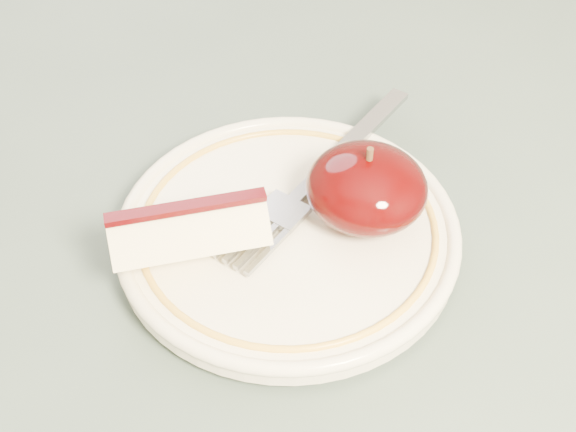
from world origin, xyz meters
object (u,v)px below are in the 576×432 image
(plate, at_px, (288,232))
(fork, at_px, (319,175))
(table, at_px, (163,277))
(apple_half, at_px, (366,188))

(plate, height_order, fork, fork)
(table, distance_m, fork, 0.16)
(table, relative_size, plate, 4.34)
(table, xyz_separation_m, apple_half, (0.14, 0.01, 0.13))
(apple_half, relative_size, fork, 0.38)
(table, height_order, plate, plate)
(table, distance_m, apple_half, 0.19)
(table, bearing_deg, apple_half, 5.09)
(plate, bearing_deg, apple_half, 33.92)
(apple_half, bearing_deg, fork, 152.18)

